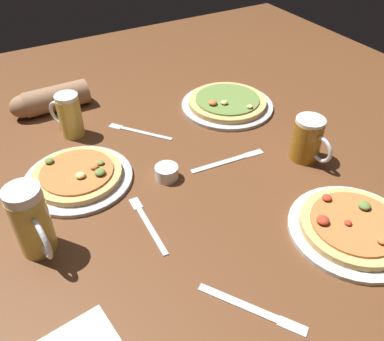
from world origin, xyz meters
name	(u,v)px	position (x,y,z in m)	size (l,w,h in m)	color
ground_plane	(192,180)	(0.00, 0.00, -0.01)	(2.40, 2.40, 0.03)	brown
pizza_plate_near	(354,227)	(0.24, -0.39, 0.02)	(0.32, 0.32, 0.05)	silver
pizza_plate_far	(227,103)	(0.31, 0.28, 0.02)	(0.33, 0.33, 0.05)	#B2B2B7
pizza_plate_side	(78,176)	(-0.29, 0.14, 0.02)	(0.31, 0.31, 0.05)	#B2B2B7
beer_mug_dark	(69,115)	(-0.24, 0.39, 0.07)	(0.09, 0.12, 0.14)	gold
beer_mug_amber	(32,222)	(-0.45, -0.06, 0.09)	(0.08, 0.15, 0.18)	gold
beer_mug_pale	(308,140)	(0.34, -0.09, 0.07)	(0.09, 0.14, 0.14)	#9E6619
ramekin_butter	(167,173)	(-0.07, 0.03, 0.02)	(0.07, 0.07, 0.04)	white
fork_left	(138,131)	(-0.04, 0.29, 0.00)	(0.16, 0.19, 0.01)	silver
knife_right	(229,160)	(0.13, 0.01, 0.00)	(0.25, 0.04, 0.01)	silver
fork_spare	(147,223)	(-0.19, -0.11, 0.00)	(0.03, 0.22, 0.01)	silver
knife_spare	(252,308)	(-0.11, -0.44, 0.00)	(0.15, 0.21, 0.01)	silver
diner_arm	(48,100)	(-0.26, 0.57, 0.04)	(0.28, 0.09, 0.09)	#936B4C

